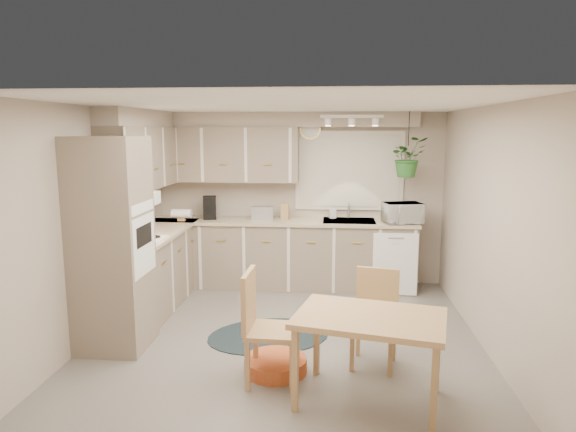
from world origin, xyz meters
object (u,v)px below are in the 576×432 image
Objects in this scene: dining_table at (369,359)px; pet_bed at (276,365)px; chair_back at (374,320)px; microwave at (403,211)px; braided_rug at (269,336)px; chair_left at (273,328)px.

pet_bed is (-0.80, 0.44, -0.30)m from dining_table.
microwave reaches higher than chair_back.
braided_rug is at bearing -147.60° from microwave.
dining_table is 0.85m from chair_left.
microwave is at bearing -91.22° from chair_back.
chair_left is at bearing 161.98° from dining_table.
dining_table is 1.61m from braided_rug.
dining_table is 2.02× the size of pet_bed.
pet_bed is at bearing -78.57° from braided_rug.
microwave is at bearing 60.39° from pet_bed.
dining_table is at bearing 74.26° from chair_left.
chair_back is 2.45m from microwave.
dining_table is at bearing -52.37° from braided_rug.
chair_left reaches higher than dining_table.
pet_bed reaches higher than braided_rug.
dining_table reaches higher than pet_bed.
dining_table is 0.96m from pet_bed.
braided_rug is (-1.05, 0.61, -0.44)m from chair_back.
microwave reaches higher than dining_table.
chair_left reaches higher than chair_back.
chair_back is at bearing -117.54° from microwave.
chair_back is (0.09, 0.64, 0.08)m from dining_table.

